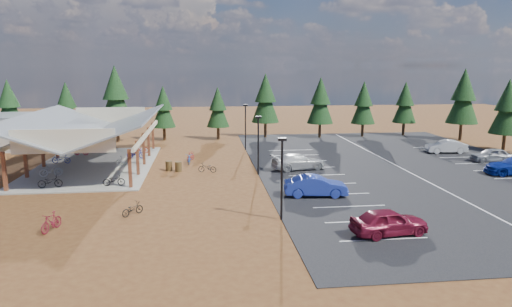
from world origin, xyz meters
name	(u,v)px	position (x,y,z in m)	size (l,w,h in m)	color
ground	(201,182)	(0.00, 0.00, 0.00)	(140.00, 140.00, 0.00)	#572E16
asphalt_lot	(401,168)	(18.50, 3.00, 0.02)	(27.00, 44.00, 0.04)	black
concrete_pad	(95,166)	(-10.00, 7.00, 0.05)	(10.60, 18.60, 0.10)	gray
bike_pavilion	(92,126)	(-10.00, 7.00, 3.82)	(11.65, 19.40, 4.97)	#512717
lamp_post_0	(282,173)	(5.00, -10.00, 2.98)	(0.50, 0.25, 5.14)	black
lamp_post_1	(258,141)	(5.00, 2.00, 2.98)	(0.50, 0.25, 5.14)	black
lamp_post_2	(245,124)	(5.00, 14.00, 2.98)	(0.50, 0.25, 5.14)	black
trash_bin_0	(169,166)	(-2.89, 4.41, 0.45)	(0.60, 0.60, 0.90)	#4B381B
trash_bin_1	(178,167)	(-2.01, 4.01, 0.45)	(0.60, 0.60, 0.90)	#4B381B
pine_0	(9,104)	(-23.47, 22.78, 4.75)	(3.34, 3.34, 7.78)	#382314
pine_1	(67,105)	(-16.57, 22.50, 4.55)	(3.20, 3.20, 7.46)	#382314
pine_2	(116,95)	(-10.35, 21.40, 5.79)	(4.07, 4.07, 9.47)	#382314
pine_3	(163,107)	(-4.68, 22.06, 4.22)	(2.97, 2.97, 6.92)	#382314
pine_4	(218,107)	(2.19, 21.96, 4.12)	(2.90, 2.90, 6.76)	#382314
pine_5	(265,99)	(8.45, 22.76, 5.15)	(3.62, 3.62, 8.44)	#382314
pine_6	(320,101)	(15.57, 21.74, 4.87)	(3.42, 3.42, 7.97)	#382314
pine_7	(364,103)	(21.47, 21.87, 4.51)	(3.17, 3.17, 7.39)	#382314
pine_8	(405,103)	(27.46, 22.41, 4.46)	(3.14, 3.14, 7.31)	#382314
pine_12	(507,107)	(33.61, 10.05, 4.89)	(3.44, 3.44, 8.02)	#382314
pine_13	(463,97)	(32.88, 17.56, 5.57)	(3.91, 3.91, 9.11)	#382314
bike_0	(50,182)	(-11.59, -0.80, 0.57)	(0.63, 1.80, 0.95)	black
bike_1	(51,170)	(-12.69, 2.95, 0.66)	(0.52, 1.86, 1.12)	gray
bike_2	(61,159)	(-13.41, 8.33, 0.56)	(0.62, 1.77, 0.93)	navy
bike_3	(81,151)	(-12.56, 12.36, 0.57)	(0.44, 1.57, 0.95)	maroon
bike_4	(114,180)	(-6.79, -0.80, 0.54)	(0.58, 1.67, 0.88)	black
bike_5	(124,161)	(-7.19, 6.45, 0.58)	(0.45, 1.59, 0.95)	gray
bike_6	(136,154)	(-6.59, 10.04, 0.60)	(0.66, 1.88, 0.99)	#25269F
bike_7	(140,148)	(-6.52, 12.72, 0.65)	(0.52, 1.84, 1.10)	#9A190B
bike_11	(51,222)	(-8.52, -10.40, 0.55)	(0.52, 1.83, 1.10)	maroon
bike_12	(132,209)	(-4.30, -8.07, 0.42)	(0.55, 1.59, 0.83)	black
bike_14	(189,158)	(-1.12, 7.38, 0.50)	(0.66, 1.90, 1.00)	#234A9A
bike_15	(191,156)	(-1.03, 8.53, 0.46)	(0.43, 1.54, 0.92)	maroon
bike_16	(207,168)	(0.56, 3.30, 0.44)	(0.58, 1.66, 0.87)	black
car_0	(389,222)	(10.55, -13.26, 0.79)	(1.76, 4.38, 1.49)	maroon
car_1	(316,186)	(8.34, -5.24, 0.79)	(1.59, 4.57, 1.51)	#22369F
car_3	(298,162)	(8.87, 3.45, 0.76)	(2.01, 4.95, 1.44)	#B2B2B2
car_8	(492,155)	(28.58, 4.60, 0.72)	(1.60, 3.98, 1.36)	#989A9E
car_9	(446,146)	(26.49, 9.49, 0.74)	(1.49, 4.28, 1.41)	silver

